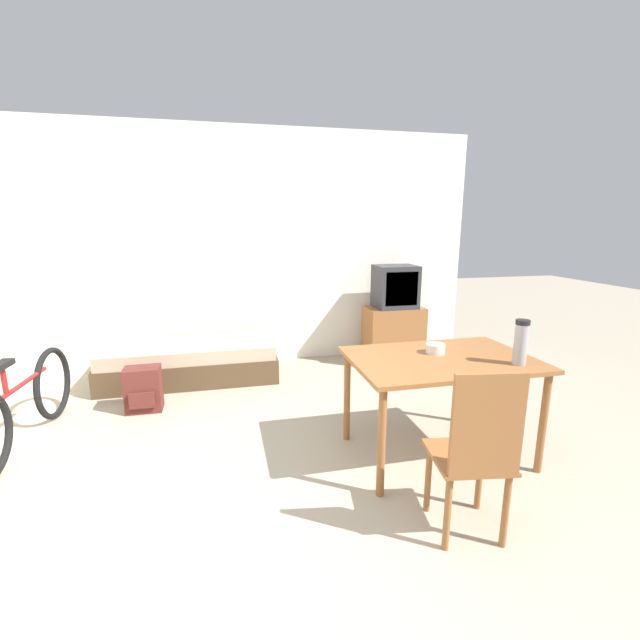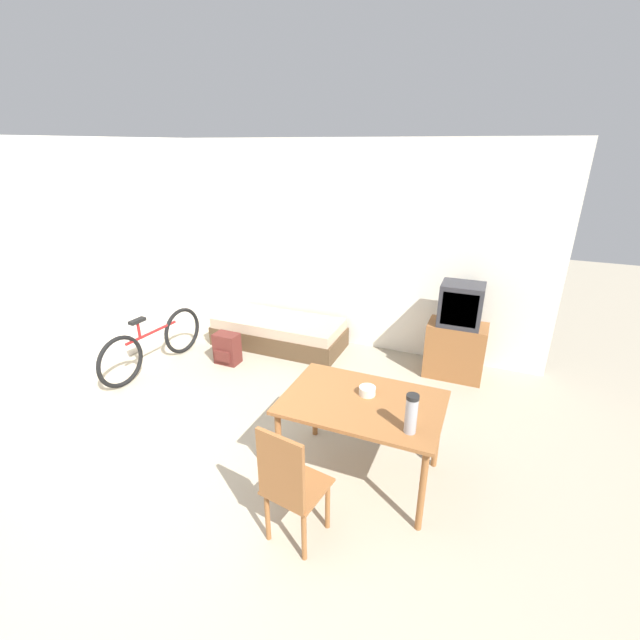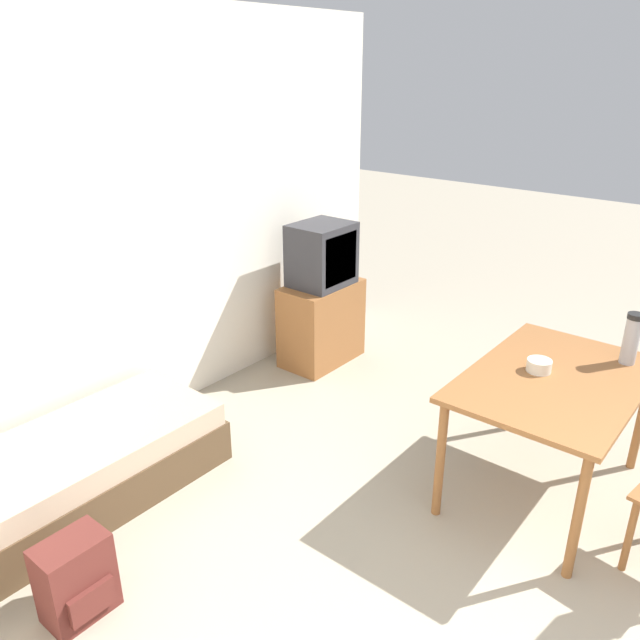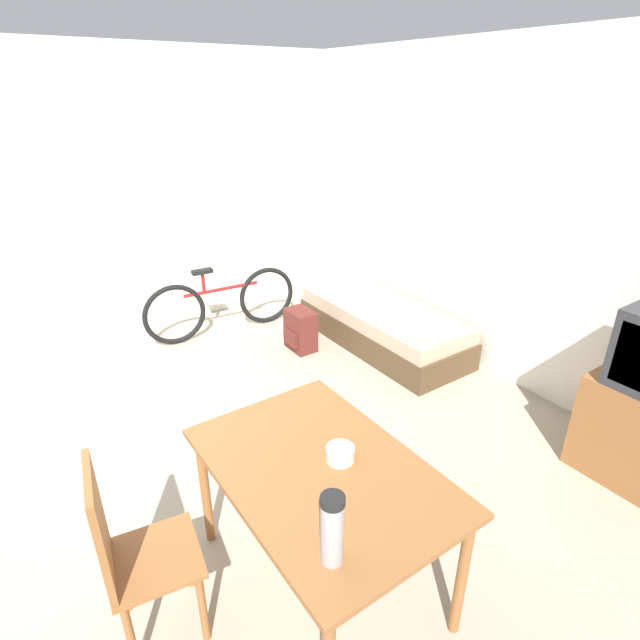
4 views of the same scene
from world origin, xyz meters
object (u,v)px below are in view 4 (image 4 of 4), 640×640
Objects in this scene: dining_table at (320,482)px; bicycle at (222,304)px; backpack at (300,330)px; wooden_chair at (128,551)px; daybed at (382,326)px; mate_bowl at (339,454)px; thermos_flask at (331,527)px.

dining_table reaches higher than bicycle.
wooden_chair is at bearing -47.20° from backpack.
dining_table is at bearing -47.63° from daybed.
mate_bowl is at bearing -13.69° from bicycle.
daybed is 3.27m from wooden_chair.
backpack is (-1.95, 2.11, -0.33)m from wooden_chair.
thermos_flask is at bearing -30.16° from dining_table.
wooden_chair is at bearing -31.35° from bicycle.
daybed is 5.99× the size of thermos_flask.
bicycle is at bearing -133.70° from daybed.
bicycle is at bearing 162.41° from thermos_flask.
daybed is 3.26m from thermos_flask.
thermos_flask is at bearing -39.93° from mate_bowl.
bicycle is at bearing -149.27° from backpack.
thermos_flask is at bearing -44.97° from daybed.
backpack is (0.76, 0.45, -0.12)m from bicycle.
wooden_chair is at bearing -60.73° from daybed.
wooden_chair is 2.89m from backpack.
thermos_flask is 0.56m from mate_bowl.
dining_table is 0.16m from mate_bowl.
thermos_flask is 2.23× the size of mate_bowl.
bicycle is (-1.13, -1.18, 0.12)m from daybed.
dining_table reaches higher than daybed.
mate_bowl reaches higher than backpack.
daybed is 13.39× the size of mate_bowl.
backpack is (-2.62, 1.53, -0.71)m from thermos_flask.
thermos_flask is 3.11m from backpack.
backpack is (-0.36, -0.73, 0.00)m from daybed.
wooden_chair is 0.61× the size of bicycle.
wooden_chair is 7.20× the size of mate_bowl.
mate_bowl is (0.01, 0.10, 0.12)m from dining_table.
bicycle is 3.60m from thermos_flask.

